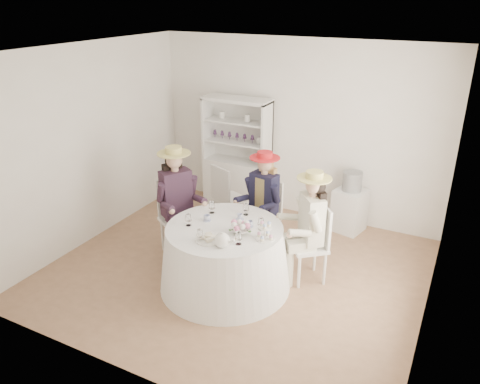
% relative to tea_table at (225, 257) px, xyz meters
% --- Properties ---
extents(ground, '(4.50, 4.50, 0.00)m').
position_rel_tea_table_xyz_m(ground, '(-0.03, 0.35, -0.39)').
color(ground, '#896144').
rests_on(ground, ground).
extents(ceiling, '(4.50, 4.50, 0.00)m').
position_rel_tea_table_xyz_m(ceiling, '(-0.03, 0.35, 2.31)').
color(ceiling, white).
rests_on(ceiling, wall_back).
extents(wall_back, '(4.50, 0.00, 4.50)m').
position_rel_tea_table_xyz_m(wall_back, '(-0.03, 2.35, 0.96)').
color(wall_back, white).
rests_on(wall_back, ground).
extents(wall_front, '(4.50, 0.00, 4.50)m').
position_rel_tea_table_xyz_m(wall_front, '(-0.03, -1.65, 0.96)').
color(wall_front, white).
rests_on(wall_front, ground).
extents(wall_left, '(0.00, 4.50, 4.50)m').
position_rel_tea_table_xyz_m(wall_left, '(-2.28, 0.35, 0.96)').
color(wall_left, white).
rests_on(wall_left, ground).
extents(wall_right, '(0.00, 4.50, 4.50)m').
position_rel_tea_table_xyz_m(wall_right, '(2.22, 0.35, 0.96)').
color(wall_right, white).
rests_on(wall_right, ground).
extents(tea_table, '(1.56, 1.56, 0.78)m').
position_rel_tea_table_xyz_m(tea_table, '(0.00, 0.00, 0.00)').
color(tea_table, white).
rests_on(tea_table, ground).
extents(hutch, '(1.21, 0.79, 1.80)m').
position_rel_tea_table_xyz_m(hutch, '(-0.92, 2.11, 0.25)').
color(hutch, silver).
rests_on(hutch, ground).
extents(side_table, '(0.49, 0.49, 0.64)m').
position_rel_tea_table_xyz_m(side_table, '(0.94, 2.09, -0.07)').
color(side_table, silver).
rests_on(side_table, ground).
extents(hatbox, '(0.33, 0.33, 0.28)m').
position_rel_tea_table_xyz_m(hatbox, '(0.94, 2.09, 0.39)').
color(hatbox, black).
rests_on(hatbox, side_table).
extents(guest_left, '(0.64, 0.59, 1.50)m').
position_rel_tea_table_xyz_m(guest_left, '(-0.92, 0.40, 0.46)').
color(guest_left, silver).
rests_on(guest_left, ground).
extents(guest_mid, '(0.52, 0.55, 1.40)m').
position_rel_tea_table_xyz_m(guest_mid, '(0.03, 1.01, 0.40)').
color(guest_mid, silver).
rests_on(guest_mid, ground).
extents(guest_right, '(0.61, 0.59, 1.42)m').
position_rel_tea_table_xyz_m(guest_right, '(0.83, 0.57, 0.41)').
color(guest_right, silver).
rests_on(guest_right, ground).
extents(spare_chair, '(0.55, 0.55, 1.02)m').
position_rel_tea_table_xyz_m(spare_chair, '(-0.66, 1.26, 0.16)').
color(spare_chair, silver).
rests_on(spare_chair, ground).
extents(teacup_a, '(0.10, 0.10, 0.07)m').
position_rel_tea_table_xyz_m(teacup_a, '(-0.27, 0.06, 0.43)').
color(teacup_a, white).
rests_on(teacup_a, tea_table).
extents(teacup_b, '(0.09, 0.09, 0.06)m').
position_rel_tea_table_xyz_m(teacup_b, '(0.07, 0.26, 0.43)').
color(teacup_b, white).
rests_on(teacup_b, tea_table).
extents(teacup_c, '(0.10, 0.10, 0.06)m').
position_rel_tea_table_xyz_m(teacup_c, '(0.25, 0.15, 0.42)').
color(teacup_c, white).
rests_on(teacup_c, tea_table).
extents(flower_bowl, '(0.27, 0.27, 0.05)m').
position_rel_tea_table_xyz_m(flower_bowl, '(0.23, -0.04, 0.42)').
color(flower_bowl, white).
rests_on(flower_bowl, tea_table).
extents(flower_arrangement, '(0.18, 0.18, 0.07)m').
position_rel_tea_table_xyz_m(flower_arrangement, '(0.23, -0.04, 0.48)').
color(flower_arrangement, pink).
rests_on(flower_arrangement, tea_table).
extents(table_teapot, '(0.24, 0.17, 0.18)m').
position_rel_tea_table_xyz_m(table_teapot, '(0.19, -0.39, 0.47)').
color(table_teapot, white).
rests_on(table_teapot, tea_table).
extents(sandwich_plate, '(0.29, 0.29, 0.06)m').
position_rel_tea_table_xyz_m(sandwich_plate, '(-0.01, -0.34, 0.41)').
color(sandwich_plate, white).
rests_on(sandwich_plate, tea_table).
extents(cupcake_stand, '(0.21, 0.21, 0.20)m').
position_rel_tea_table_xyz_m(cupcake_stand, '(0.53, -0.03, 0.47)').
color(cupcake_stand, white).
rests_on(cupcake_stand, tea_table).
extents(stemware_set, '(0.87, 0.91, 0.15)m').
position_rel_tea_table_xyz_m(stemware_set, '(0.00, 0.00, 0.47)').
color(stemware_set, white).
rests_on(stemware_set, tea_table).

